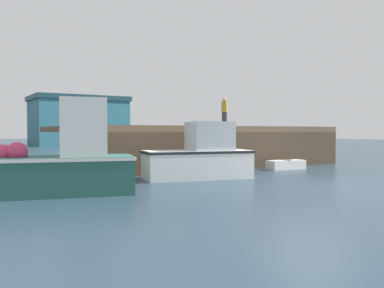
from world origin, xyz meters
TOP-DOWN VIEW (x-y plane):
  - ground at (0.00, 0.00)m, footprint 120.00×160.00m
  - pier at (1.08, 8.17)m, footprint 12.17×7.95m
  - fishing_boat_near_left at (-6.40, 2.15)m, footprint 3.62×2.42m
  - fishing_boat_near_right at (-1.75, 3.14)m, footprint 3.83×2.19m
  - rowboat at (3.06, 4.00)m, footprint 1.68×0.79m
  - dockworker at (4.12, 9.78)m, footprint 0.34×0.34m
  - warehouse at (3.89, 37.38)m, footprint 10.10×7.19m

SIDE VIEW (x-z plane):
  - ground at x=0.00m, z-range -0.10..0.00m
  - rowboat at x=3.06m, z-range -0.02..0.40m
  - fishing_boat_near_right at x=-1.75m, z-range -0.22..1.68m
  - fishing_boat_near_left at x=-6.40m, z-range -0.35..2.06m
  - pier at x=1.08m, z-range 0.60..2.40m
  - dockworker at x=4.12m, z-range 1.80..3.42m
  - warehouse at x=3.89m, z-range 0.02..5.45m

